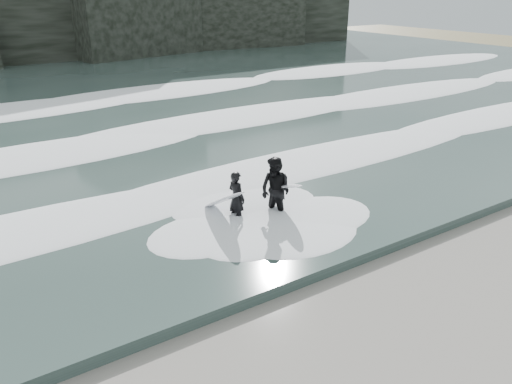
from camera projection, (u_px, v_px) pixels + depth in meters
ground at (466, 328)px, 10.31m from camera, size 120.00×120.00×0.00m
sea at (80, 90)px, 32.64m from camera, size 90.00×52.00×0.30m
headland at (20, 3)px, 43.89m from camera, size 70.00×9.00×10.00m
foam_near at (239, 178)px, 17.10m from camera, size 60.00×3.20×0.20m
foam_mid at (158, 131)px, 22.50m from camera, size 60.00×4.00×0.24m
foam_far at (98, 96)px, 29.44m from camera, size 60.00×4.80×0.30m
surfer_left at (233, 199)px, 14.41m from camera, size 1.00×2.07×1.65m
surfer_right at (276, 191)px, 14.48m from camera, size 1.38×1.89×2.02m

